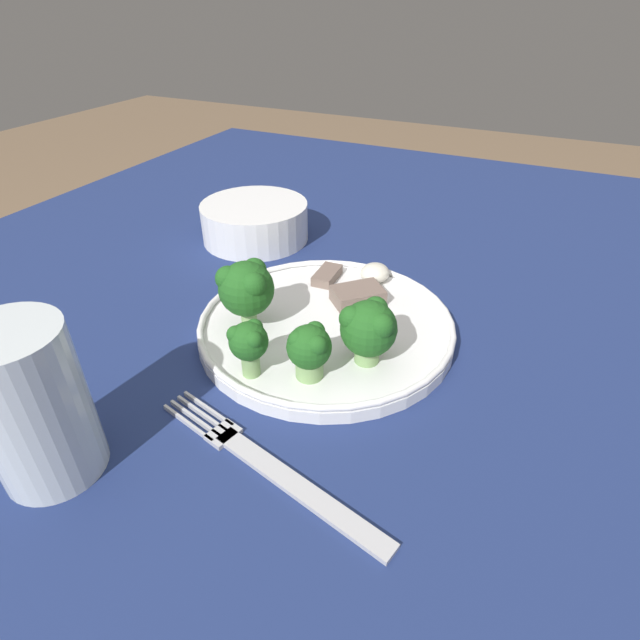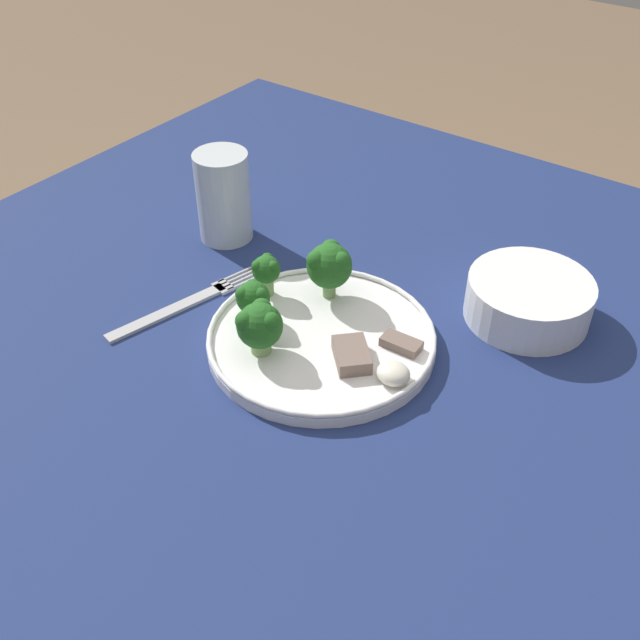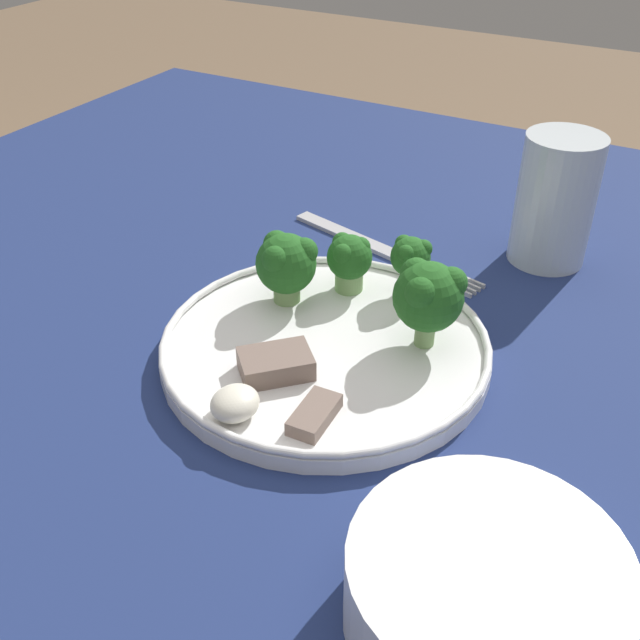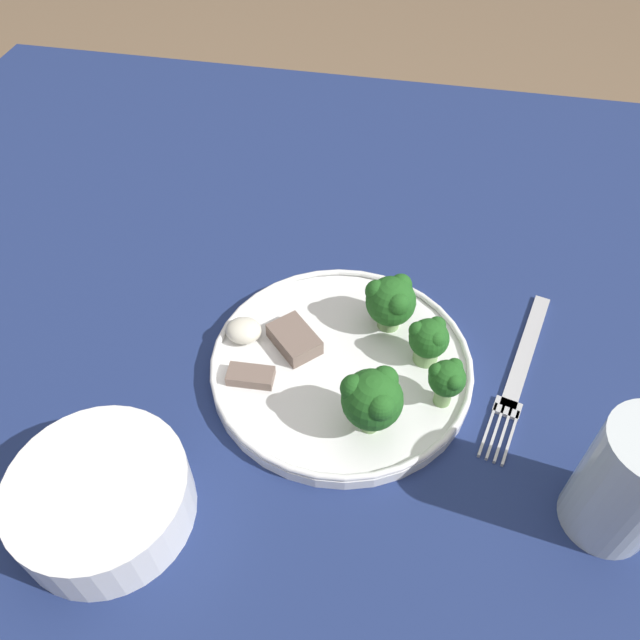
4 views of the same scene
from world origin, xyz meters
TOP-DOWN VIEW (x-y plane):
  - ground_plane at (0.00, 0.00)m, footprint 8.00×8.00m
  - table at (0.00, 0.00)m, footprint 1.20×1.12m
  - dinner_plate at (-0.06, 0.01)m, footprint 0.25×0.25m
  - fork at (-0.22, -0.02)m, footprint 0.07×0.21m
  - cream_bowl at (0.10, 0.19)m, footprint 0.14×0.14m
  - drinking_glass at (-0.28, 0.12)m, footprint 0.07×0.07m
  - broccoli_floret_near_rim_left at (-0.09, 0.08)m, footprint 0.05×0.05m
  - broccoli_floret_center_left at (-0.13, -0.01)m, footprint 0.04×0.04m
  - broccoli_floret_back_left at (-0.09, -0.04)m, footprint 0.05×0.05m
  - broccoli_floret_front_left at (-0.15, 0.04)m, footprint 0.03×0.03m
  - meat_slice_front_slice at (-0.01, 0.00)m, footprint 0.06×0.06m
  - meat_slice_middle_slice at (0.02, 0.05)m, footprint 0.04×0.02m
  - sauce_dollop at (0.04, -0.00)m, footprint 0.03×0.03m

SIDE VIEW (x-z plane):
  - ground_plane at x=0.00m, z-range 0.00..0.00m
  - table at x=0.00m, z-range 0.27..0.99m
  - fork at x=-0.22m, z-range 0.72..0.72m
  - dinner_plate at x=-0.06m, z-range 0.72..0.74m
  - meat_slice_middle_slice at x=0.02m, z-range 0.73..0.74m
  - meat_slice_front_slice at x=-0.01m, z-range 0.73..0.75m
  - sauce_dollop at x=0.04m, z-range 0.73..0.75m
  - cream_bowl at x=0.10m, z-range 0.72..0.77m
  - broccoli_floret_center_left at x=-0.13m, z-range 0.74..0.78m
  - broccoli_floret_front_left at x=-0.15m, z-range 0.74..0.79m
  - broccoli_floret_back_left at x=-0.09m, z-range 0.74..0.79m
  - drinking_glass at x=-0.28m, z-range 0.71..0.83m
  - broccoli_floret_near_rim_left at x=-0.09m, z-range 0.74..0.81m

